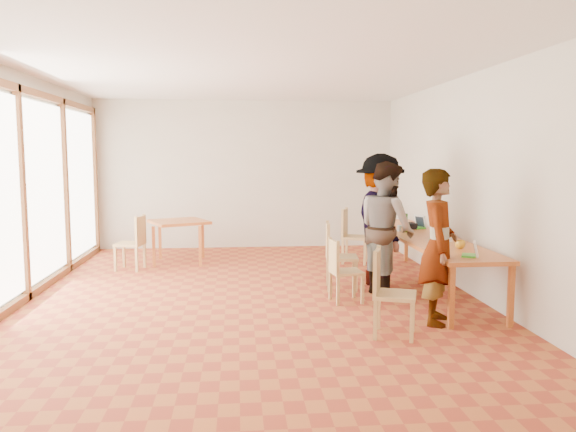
# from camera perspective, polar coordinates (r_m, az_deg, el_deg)

# --- Properties ---
(ground) EXTENTS (8.00, 8.00, 0.00)m
(ground) POSITION_cam_1_polar(r_m,az_deg,el_deg) (7.75, -3.80, -8.03)
(ground) COLOR #AF572A
(ground) RESTS_ON ground
(wall_back) EXTENTS (6.00, 0.10, 3.00)m
(wall_back) POSITION_cam_1_polar(r_m,az_deg,el_deg) (11.51, -4.34, 4.23)
(wall_back) COLOR beige
(wall_back) RESTS_ON ground
(wall_front) EXTENTS (6.00, 0.10, 3.00)m
(wall_front) POSITION_cam_1_polar(r_m,az_deg,el_deg) (3.53, -2.38, -0.52)
(wall_front) COLOR beige
(wall_front) RESTS_ON ground
(wall_right) EXTENTS (0.10, 8.00, 3.00)m
(wall_right) POSITION_cam_1_polar(r_m,az_deg,el_deg) (8.16, 17.73, 3.08)
(wall_right) COLOR beige
(wall_right) RESTS_ON ground
(window_wall) EXTENTS (0.10, 8.00, 3.00)m
(window_wall) POSITION_cam_1_polar(r_m,az_deg,el_deg) (8.02, -25.57, 2.71)
(window_wall) COLOR white
(window_wall) RESTS_ON ground
(ceiling) EXTENTS (6.00, 8.00, 0.04)m
(ceiling) POSITION_cam_1_polar(r_m,az_deg,el_deg) (7.59, -3.97, 14.65)
(ceiling) COLOR white
(ceiling) RESTS_ON wall_back
(communal_table) EXTENTS (0.80, 4.00, 0.75)m
(communal_table) POSITION_cam_1_polar(r_m,az_deg,el_deg) (8.30, 13.65, -2.28)
(communal_table) COLOR #CB6A2D
(communal_table) RESTS_ON ground
(side_table) EXTENTS (0.90, 0.90, 0.75)m
(side_table) POSITION_cam_1_polar(r_m,az_deg,el_deg) (10.09, -11.02, -0.90)
(side_table) COLOR #CB6A2D
(side_table) RESTS_ON ground
(chair_near) EXTENTS (0.55, 0.55, 0.49)m
(chair_near) POSITION_cam_1_polar(r_m,az_deg,el_deg) (6.04, 9.89, -6.71)
(chair_near) COLOR tan
(chair_near) RESTS_ON ground
(chair_mid) EXTENTS (0.43, 0.43, 0.44)m
(chair_mid) POSITION_cam_1_polar(r_m,az_deg,el_deg) (7.31, 5.30, -4.85)
(chair_mid) COLOR tan
(chair_mid) RESTS_ON ground
(chair_far) EXTENTS (0.49, 0.49, 0.51)m
(chair_far) POSITION_cam_1_polar(r_m,az_deg,el_deg) (8.01, 4.76, -3.30)
(chair_far) COLOR tan
(chair_far) RESTS_ON ground
(chair_empty) EXTENTS (0.58, 0.58, 0.51)m
(chair_empty) POSITION_cam_1_polar(r_m,az_deg,el_deg) (9.95, 6.32, -1.40)
(chair_empty) COLOR tan
(chair_empty) RESTS_ON ground
(chair_spare) EXTENTS (0.50, 0.50, 0.48)m
(chair_spare) POSITION_cam_1_polar(r_m,az_deg,el_deg) (9.62, -15.26, -2.04)
(chair_spare) COLOR tan
(chair_spare) RESTS_ON ground
(person_near) EXTENTS (0.62, 0.75, 1.76)m
(person_near) POSITION_cam_1_polar(r_m,az_deg,el_deg) (6.56, 15.02, -3.03)
(person_near) COLOR gray
(person_near) RESTS_ON ground
(person_mid) EXTENTS (0.89, 1.03, 1.82)m
(person_mid) POSITION_cam_1_polar(r_m,az_deg,el_deg) (7.78, 9.99, -1.23)
(person_mid) COLOR gray
(person_mid) RESTS_ON ground
(person_far) EXTENTS (0.79, 1.29, 1.93)m
(person_far) POSITION_cam_1_polar(r_m,az_deg,el_deg) (8.17, 9.30, -0.48)
(person_far) COLOR gray
(person_far) RESTS_ON ground
(laptop_near) EXTENTS (0.25, 0.26, 0.18)m
(laptop_near) POSITION_cam_1_polar(r_m,az_deg,el_deg) (6.76, 18.22, -3.53)
(laptop_near) COLOR green
(laptop_near) RESTS_ON communal_table
(laptop_mid) EXTENTS (0.26, 0.27, 0.19)m
(laptop_mid) POSITION_cam_1_polar(r_m,az_deg,el_deg) (7.91, 15.07, -2.01)
(laptop_mid) COLOR green
(laptop_mid) RESTS_ON communal_table
(laptop_far) EXTENTS (0.30, 0.31, 0.21)m
(laptop_far) POSITION_cam_1_polar(r_m,az_deg,el_deg) (9.10, 13.09, -0.85)
(laptop_far) COLOR green
(laptop_far) RESTS_ON communal_table
(yellow_mug) EXTENTS (0.16, 0.16, 0.10)m
(yellow_mug) POSITION_cam_1_polar(r_m,az_deg,el_deg) (7.29, 17.08, -2.79)
(yellow_mug) COLOR orange
(yellow_mug) RESTS_ON communal_table
(green_bottle) EXTENTS (0.07, 0.07, 0.28)m
(green_bottle) POSITION_cam_1_polar(r_m,az_deg,el_deg) (8.61, 11.83, -0.68)
(green_bottle) COLOR #247823
(green_bottle) RESTS_ON communal_table
(clear_glass) EXTENTS (0.07, 0.07, 0.09)m
(clear_glass) POSITION_cam_1_polar(r_m,az_deg,el_deg) (8.70, 11.25, -1.22)
(clear_glass) COLOR silver
(clear_glass) RESTS_ON communal_table
(condiment_cup) EXTENTS (0.08, 0.08, 0.06)m
(condiment_cup) POSITION_cam_1_polar(r_m,az_deg,el_deg) (7.85, 16.10, -2.27)
(condiment_cup) COLOR white
(condiment_cup) RESTS_ON communal_table
(pink_phone) EXTENTS (0.05, 0.10, 0.01)m
(pink_phone) POSITION_cam_1_polar(r_m,az_deg,el_deg) (8.70, 14.42, -1.55)
(pink_phone) COLOR #D8325D
(pink_phone) RESTS_ON communal_table
(black_pouch) EXTENTS (0.16, 0.26, 0.09)m
(black_pouch) POSITION_cam_1_polar(r_m,az_deg,el_deg) (9.03, 12.28, -0.97)
(black_pouch) COLOR black
(black_pouch) RESTS_ON communal_table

